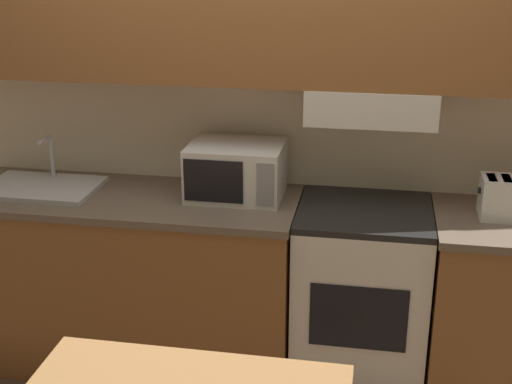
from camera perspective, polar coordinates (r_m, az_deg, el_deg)
ground_plane at (r=4.01m, az=0.69°, el=-11.53°), size 16.00×16.00×0.00m
wall_back at (r=3.41m, az=0.83°, el=9.93°), size 5.30×0.38×2.55m
lower_counter_main at (r=3.68m, az=-9.86°, el=-6.88°), size 1.66×0.63×0.91m
lower_counter_right_stub at (r=3.54m, az=18.69°, el=-8.90°), size 0.63×0.63×0.91m
stove_range at (r=3.50m, az=8.34°, el=-8.30°), size 0.61×0.58×0.91m
microwave at (r=3.40m, az=-1.59°, el=1.75°), size 0.45×0.36×0.26m
toaster at (r=3.34m, az=19.78°, el=-0.45°), size 0.28×0.17×0.18m
sink_basin at (r=3.67m, az=-16.80°, el=0.42°), size 0.56×0.38×0.24m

